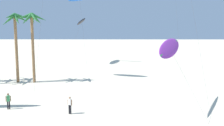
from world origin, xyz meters
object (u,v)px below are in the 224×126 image
flying_kite_2 (81,21)px  flying_kite_5 (170,48)px  person_mid_field (70,104)px  person_near_left (8,100)px  palm_tree_2 (15,26)px  palm_tree_4 (32,26)px

flying_kite_2 → flying_kite_5: bearing=-68.6°
flying_kite_2 → person_mid_field: (3.01, -34.33, -8.31)m
person_mid_field → person_near_left: bearing=168.0°
flying_kite_5 → person_near_left: size_ratio=4.75×
palm_tree_2 → person_near_left: (3.63, -12.67, -7.42)m
person_near_left → person_mid_field: 6.66m
palm_tree_4 → person_near_left: size_ratio=6.14×
flying_kite_2 → flying_kite_5: size_ratio=1.31×
palm_tree_2 → flying_kite_5: bearing=-32.0°
flying_kite_2 → flying_kite_5: flying_kite_2 is taller
palm_tree_2 → flying_kite_2: bearing=70.6°
flying_kite_2 → person_mid_field: size_ratio=6.09×
flying_kite_5 → palm_tree_4: bearing=144.6°
person_mid_field → palm_tree_2: bearing=125.8°
flying_kite_2 → flying_kite_5: 35.28m
flying_kite_2 → person_near_left: size_ratio=6.23×
palm_tree_2 → person_mid_field: size_ratio=5.97×
palm_tree_2 → flying_kite_5: size_ratio=1.29×
person_near_left → flying_kite_2: bearing=83.9°
flying_kite_2 → palm_tree_4: bearing=-103.0°
palm_tree_4 → flying_kite_5: bearing=-35.4°
flying_kite_2 → person_near_left: flying_kite_2 is taller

